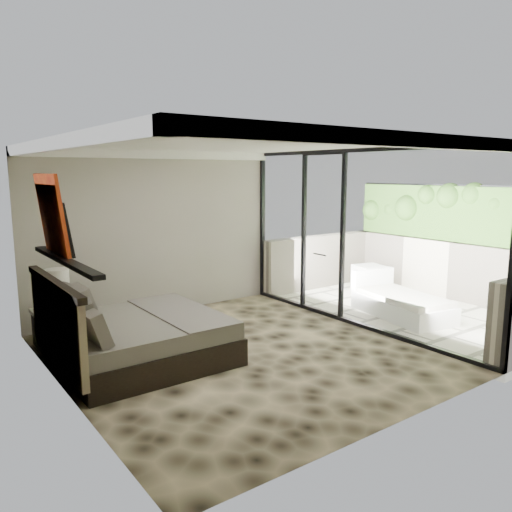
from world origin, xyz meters
TOP-DOWN VIEW (x-y plane):
  - floor at (0.00, 0.00)m, footprint 5.00×5.00m
  - ceiling at (0.00, 0.00)m, footprint 4.50×5.00m
  - back_wall at (0.00, 2.49)m, footprint 4.50×0.02m
  - left_wall at (-2.24, 0.00)m, footprint 0.02×5.00m
  - glass_wall at (2.25, 0.00)m, footprint 0.08×5.00m
  - terrace_slab at (3.75, 0.00)m, footprint 3.00×5.00m
  - parapet_far at (5.10, 0.00)m, footprint 0.30×5.00m
  - foliage_hedge at (5.10, 0.00)m, footprint 0.36×4.60m
  - picture_ledge at (-2.18, 0.10)m, footprint 0.12×2.20m
  - bed at (-1.27, 0.55)m, footprint 2.10×2.03m
  - nightstand at (-1.91, 1.82)m, footprint 0.75×0.75m
  - table_lamp at (-1.86, 1.78)m, footprint 0.32×0.32m
  - abstract_canvas at (-2.19, 0.47)m, footprint 0.13×0.90m
  - framed_print at (-2.14, 0.28)m, footprint 0.11×0.50m
  - ottoman at (4.20, 1.40)m, footprint 0.64×0.64m
  - lounger at (3.27, -0.11)m, footprint 1.18×1.87m

SIDE VIEW (x-z plane):
  - terrace_slab at x=3.75m, z-range -0.12..0.00m
  - floor at x=0.00m, z-range 0.00..0.00m
  - lounger at x=3.27m, z-range -0.13..0.55m
  - ottoman at x=4.20m, z-range 0.00..0.54m
  - nightstand at x=-1.91m, z-range 0.00..0.57m
  - bed at x=-1.27m, z-range -0.24..0.92m
  - parapet_far at x=5.10m, z-range 0.00..1.10m
  - table_lamp at x=-1.86m, z-range 0.60..1.19m
  - back_wall at x=0.00m, z-range 0.00..2.80m
  - left_wall at x=-2.24m, z-range 0.00..2.80m
  - glass_wall at x=2.25m, z-range 0.00..2.80m
  - picture_ledge at x=-2.18m, z-range 1.48..1.52m
  - foliage_hedge at x=5.10m, z-range 1.10..2.20m
  - framed_print at x=-2.14m, z-range 1.53..2.12m
  - abstract_canvas at x=-2.19m, z-range 1.53..2.42m
  - ceiling at x=0.00m, z-range 2.78..2.80m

